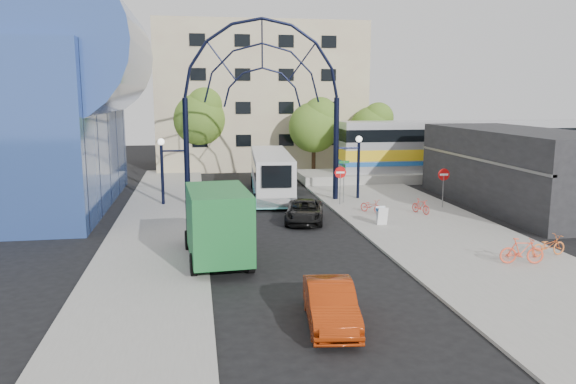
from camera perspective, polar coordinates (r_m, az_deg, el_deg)
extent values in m
plane|color=black|center=(24.46, 1.45, -7.24)|extent=(120.00, 120.00, 0.00)
cube|color=gray|center=(30.52, 14.95, -3.99)|extent=(8.00, 56.00, 0.12)
cube|color=gray|center=(29.89, -13.14, -4.20)|extent=(5.00, 50.00, 0.12)
cylinder|color=black|center=(37.14, -10.26, 4.00)|extent=(0.36, 0.36, 7.00)
cylinder|color=black|center=(38.31, 4.90, 4.30)|extent=(0.36, 0.36, 7.00)
cylinder|color=black|center=(37.38, -12.65, 1.64)|extent=(0.20, 0.20, 4.00)
cylinder|color=black|center=(38.91, 7.15, 2.12)|extent=(0.20, 0.20, 4.00)
sphere|color=white|center=(37.14, -12.77, 5.00)|extent=(0.44, 0.44, 0.44)
sphere|color=white|center=(38.68, 7.22, 5.35)|extent=(0.44, 0.44, 0.44)
cylinder|color=slate|center=(36.64, 5.31, 0.44)|extent=(0.06, 0.06, 2.20)
cylinder|color=red|center=(36.49, 5.34, 1.99)|extent=(0.80, 0.04, 0.80)
cube|color=white|center=(36.46, 5.35, 1.98)|extent=(0.55, 0.02, 0.12)
cylinder|color=slate|center=(36.87, 15.47, 0.18)|extent=(0.06, 0.06, 2.20)
cylinder|color=red|center=(36.72, 15.54, 1.72)|extent=(0.76, 0.04, 0.76)
cube|color=white|center=(36.69, 15.56, 1.71)|extent=(0.55, 0.02, 0.12)
cylinder|color=slate|center=(37.26, 5.68, 1.06)|extent=(0.05, 0.05, 2.80)
cube|color=#146626|center=(37.09, 5.72, 3.05)|extent=(0.70, 0.03, 0.18)
cube|color=#146626|center=(37.12, 5.71, 2.66)|extent=(0.03, 0.70, 0.18)
cube|color=white|center=(31.15, 9.61, -2.46)|extent=(0.55, 0.26, 0.99)
cube|color=white|center=(31.47, 9.40, -2.32)|extent=(0.55, 0.26, 0.99)
cube|color=#1E59A5|center=(31.25, 9.52, -1.80)|extent=(0.55, 0.42, 0.14)
cylinder|color=#33509C|center=(38.81, -21.23, 13.36)|extent=(9.00, 16.00, 9.00)
cube|color=black|center=(39.05, 22.24, 2.23)|extent=(6.00, 16.00, 5.00)
cube|color=tan|center=(58.31, -3.11, 9.66)|extent=(20.00, 12.00, 14.00)
cube|color=gray|center=(51.60, 18.96, 1.76)|extent=(32.00, 5.00, 0.80)
cube|color=#B7B7BC|center=(51.34, 19.12, 4.53)|extent=(25.00, 3.00, 4.20)
cube|color=gold|center=(51.39, 19.08, 3.86)|extent=(25.10, 3.05, 0.90)
cube|color=black|center=(51.26, 19.18, 5.64)|extent=(25.05, 3.05, 1.00)
cube|color=#1E59A5|center=(51.46, 19.03, 3.09)|extent=(25.10, 3.05, 0.35)
cylinder|color=#382314|center=(50.40, 2.61, 3.09)|extent=(0.36, 0.36, 2.52)
sphere|color=#2E621A|center=(50.13, 2.64, 6.59)|extent=(4.48, 4.48, 4.48)
sphere|color=#2E621A|center=(49.89, 3.29, 7.86)|extent=(3.08, 3.08, 3.08)
cylinder|color=#382314|center=(53.27, -8.90, 3.55)|extent=(0.36, 0.36, 2.88)
sphere|color=#2E621A|center=(53.00, -9.00, 7.33)|extent=(5.12, 5.12, 5.12)
sphere|color=#2E621A|center=(52.67, -8.49, 8.72)|extent=(3.52, 3.52, 3.52)
cylinder|color=#382314|center=(53.87, 8.43, 3.34)|extent=(0.36, 0.36, 2.34)
sphere|color=#2E621A|center=(53.63, 8.51, 6.38)|extent=(4.16, 4.16, 4.16)
sphere|color=#2E621A|center=(53.45, 9.15, 7.46)|extent=(2.86, 2.86, 2.86)
cube|color=silver|center=(40.03, -1.73, 1.99)|extent=(3.31, 11.40, 2.84)
cube|color=#5FD4CE|center=(40.21, -1.72, 0.33)|extent=(3.34, 11.41, 0.68)
cube|color=black|center=(39.96, -1.74, 2.83)|extent=(3.35, 11.18, 0.88)
cube|color=black|center=(34.33, -1.16, 1.59)|extent=(1.85, 0.27, 1.37)
cube|color=black|center=(45.57, -2.16, 2.76)|extent=(2.35, 0.35, 1.57)
cylinder|color=black|center=(43.61, -3.60, 0.98)|extent=(0.34, 0.96, 0.94)
cylinder|color=black|center=(43.74, -0.41, 1.02)|extent=(0.34, 0.96, 0.94)
cylinder|color=black|center=(36.07, -3.25, -0.89)|extent=(0.34, 0.96, 0.94)
cylinder|color=black|center=(36.23, 0.60, -0.83)|extent=(0.34, 0.96, 0.94)
cube|color=black|center=(26.85, -7.74, -3.33)|extent=(2.46, 2.56, 2.21)
cube|color=black|center=(27.93, -8.00, -1.87)|extent=(2.01, 0.23, 1.00)
cube|color=#1A652D|center=(23.75, -7.09, -3.07)|extent=(2.71, 4.77, 2.81)
cylinder|color=black|center=(26.63, -10.13, -4.89)|extent=(0.32, 0.98, 0.96)
cylinder|color=black|center=(26.84, -5.19, -4.66)|extent=(0.32, 0.98, 0.96)
cylinder|color=black|center=(22.87, -9.59, -7.34)|extent=(0.32, 0.98, 0.96)
cylinder|color=black|center=(23.10, -3.82, -7.04)|extent=(0.32, 0.98, 0.96)
imported|color=black|center=(32.03, 1.69, -1.96)|extent=(3.06, 4.88, 1.26)
imported|color=#922908|center=(18.05, 4.34, -11.28)|extent=(1.91, 4.32, 1.38)
imported|color=red|center=(34.36, 8.44, -1.41)|extent=(1.34, 1.64, 0.84)
imported|color=red|center=(34.69, 13.34, -1.42)|extent=(0.93, 1.53, 0.89)
imported|color=orange|center=(27.52, 24.93, -4.96)|extent=(1.87, 0.92, 0.94)
imported|color=#F85131|center=(25.79, 22.67, -5.55)|extent=(1.92, 0.86, 1.12)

